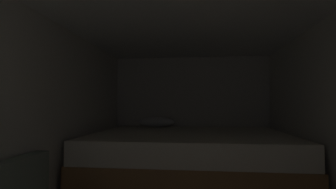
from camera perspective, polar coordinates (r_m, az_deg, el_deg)
wall_back at (r=4.50m, az=5.20°, el=-4.49°), size 2.75×0.05×2.01m
wall_left at (r=2.55m, az=-28.32°, el=-5.86°), size 0.05×4.76×2.01m
ceiling_slab at (r=2.27m, az=3.76°, el=20.03°), size 2.75×4.76×0.05m
bed at (r=3.53m, az=4.80°, el=-14.94°), size 2.53×1.96×0.98m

